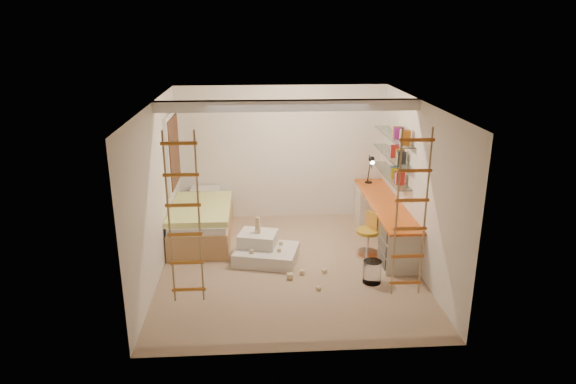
{
  "coord_description": "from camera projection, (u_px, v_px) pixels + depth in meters",
  "views": [
    {
      "loc": [
        -0.49,
        -7.4,
        3.72
      ],
      "look_at": [
        0.0,
        0.3,
        1.15
      ],
      "focal_mm": 32.0,
      "sensor_mm": 36.0,
      "label": 1
    }
  ],
  "objects": [
    {
      "name": "desk",
      "position": [
        383.0,
        220.0,
        9.0
      ],
      "size": [
        0.56,
        2.8,
        0.75
      ],
      "color": "orange",
      "rests_on": "floor"
    },
    {
      "name": "ceiling_beam",
      "position": [
        288.0,
        106.0,
        7.7
      ],
      "size": [
        4.0,
        0.18,
        0.16
      ],
      "primitive_type": "cube",
      "color": "white",
      "rests_on": "ceiling"
    },
    {
      "name": "floor",
      "position": [
        289.0,
        266.0,
        8.21
      ],
      "size": [
        4.5,
        4.5,
        0.0
      ],
      "primitive_type": "plane",
      "color": "#9A8163",
      "rests_on": "ground"
    },
    {
      "name": "rope_ladder_right",
      "position": [
        411.0,
        215.0,
        6.16
      ],
      "size": [
        0.41,
        0.04,
        2.13
      ],
      "primitive_type": null,
      "color": "#CA6B22",
      "rests_on": "ceiling"
    },
    {
      "name": "window_blind",
      "position": [
        174.0,
        151.0,
        9.02
      ],
      "size": [
        0.02,
        1.0,
        1.2
      ],
      "primitive_type": "cube",
      "color": "#4C2D1E",
      "rests_on": "window_frame"
    },
    {
      "name": "window_frame",
      "position": [
        172.0,
        151.0,
        9.02
      ],
      "size": [
        0.06,
        1.15,
        1.35
      ],
      "primitive_type": "cube",
      "color": "white",
      "rests_on": "wall_left"
    },
    {
      "name": "play_platform",
      "position": [
        264.0,
        250.0,
        8.38
      ],
      "size": [
        1.13,
        0.97,
        0.43
      ],
      "color": "silver",
      "rests_on": "floor"
    },
    {
      "name": "shelves",
      "position": [
        392.0,
        156.0,
        8.92
      ],
      "size": [
        0.25,
        1.8,
        0.71
      ],
      "color": "white",
      "rests_on": "wall_right"
    },
    {
      "name": "rope_ladder_left",
      "position": [
        184.0,
        220.0,
        5.99
      ],
      "size": [
        0.41,
        0.04,
        2.13
      ],
      "primitive_type": null,
      "color": "orange",
      "rests_on": "ceiling"
    },
    {
      "name": "swivel_chair",
      "position": [
        368.0,
        240.0,
        8.51
      ],
      "size": [
        0.58,
        0.58,
        0.74
      ],
      "color": "gold",
      "rests_on": "floor"
    },
    {
      "name": "books",
      "position": [
        393.0,
        149.0,
        8.88
      ],
      "size": [
        0.14,
        0.58,
        0.92
      ],
      "color": "red",
      "rests_on": "shelves"
    },
    {
      "name": "waste_bin",
      "position": [
        372.0,
        272.0,
        7.65
      ],
      "size": [
        0.28,
        0.28,
        0.35
      ],
      "primitive_type": "cylinder",
      "color": "white",
      "rests_on": "floor"
    },
    {
      "name": "bed",
      "position": [
        202.0,
        221.0,
        9.18
      ],
      "size": [
        1.02,
        2.0,
        0.69
      ],
      "color": "#AD7F51",
      "rests_on": "floor"
    },
    {
      "name": "task_lamp",
      "position": [
        371.0,
        166.0,
        9.68
      ],
      "size": [
        0.14,
        0.36,
        0.57
      ],
      "color": "black",
      "rests_on": "desk"
    },
    {
      "name": "toy_blocks",
      "position": [
        281.0,
        252.0,
        8.1
      ],
      "size": [
        1.19,
        1.25,
        0.7
      ],
      "color": "#CCB284",
      "rests_on": "floor"
    }
  ]
}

